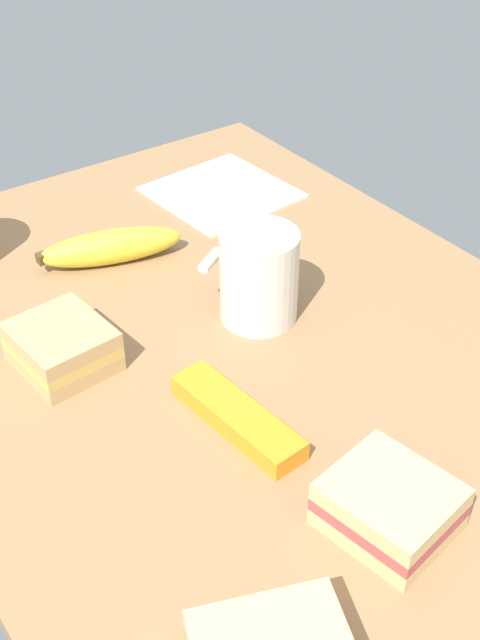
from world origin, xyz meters
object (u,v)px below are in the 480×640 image
(sandwich_main, at_px, (389,506))
(paper_napkin, at_px, (222,192))
(sandwich_side, at_px, (62,347))
(banana, at_px, (111,247))
(coffee_mug_black, at_px, (259,275))
(snack_bar, at_px, (237,417))

(sandwich_main, relative_size, paper_napkin, 0.65)
(sandwich_main, distance_m, paper_napkin, 0.57)
(sandwich_side, distance_m, banana, 0.19)
(coffee_mug_black, height_order, sandwich_side, coffee_mug_black)
(sandwich_side, xyz_separation_m, banana, (-0.14, 0.13, -0.00))
(banana, relative_size, paper_napkin, 1.04)
(coffee_mug_black, distance_m, sandwich_main, 0.30)
(sandwich_main, height_order, sandwich_side, same)
(sandwich_main, bearing_deg, sandwich_side, -159.93)
(paper_napkin, bearing_deg, coffee_mug_black, -26.34)
(sandwich_main, height_order, banana, sandwich_main)
(coffee_mug_black, bearing_deg, sandwich_main, -16.28)
(snack_bar, bearing_deg, sandwich_main, 5.76)
(sandwich_side, bearing_deg, coffee_mug_black, 77.44)
(coffee_mug_black, xyz_separation_m, banana, (-0.18, -0.08, -0.03))
(snack_bar, xyz_separation_m, paper_napkin, (-0.37, 0.24, -0.01))
(snack_bar, bearing_deg, banana, 167.70)
(sandwich_main, distance_m, snack_bar, 0.16)
(sandwich_main, xyz_separation_m, paper_napkin, (-0.53, 0.21, -0.02))
(coffee_mug_black, bearing_deg, paper_napkin, 153.66)
(sandwich_main, bearing_deg, banana, 179.14)
(snack_bar, distance_m, paper_napkin, 0.44)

